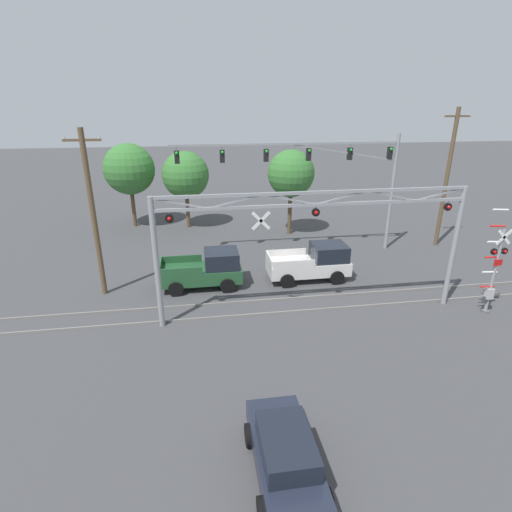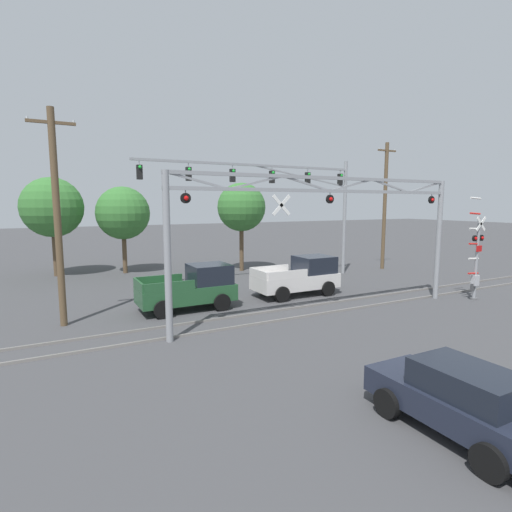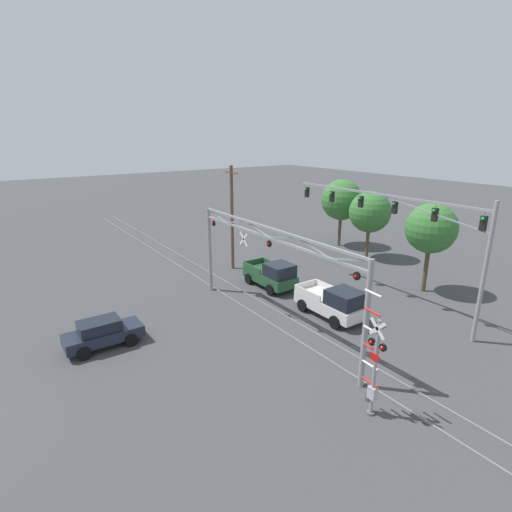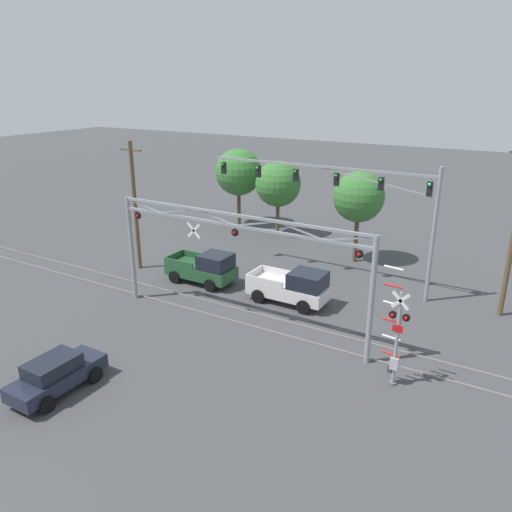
% 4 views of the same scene
% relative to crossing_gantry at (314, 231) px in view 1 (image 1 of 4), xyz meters
% --- Properties ---
extents(rail_track_near, '(80.00, 0.08, 0.10)m').
position_rel_crossing_gantry_xyz_m(rail_track_near, '(0.01, 0.28, -4.37)').
color(rail_track_near, gray).
rests_on(rail_track_near, ground_plane).
extents(rail_track_far, '(80.00, 0.08, 0.10)m').
position_rel_crossing_gantry_xyz_m(rail_track_far, '(0.01, 1.72, -4.37)').
color(rail_track_far, gray).
rests_on(rail_track_far, ground_plane).
extents(crossing_gantry, '(14.93, 0.29, 6.30)m').
position_rel_crossing_gantry_xyz_m(crossing_gantry, '(0.00, 0.00, 0.00)').
color(crossing_gantry, gray).
rests_on(crossing_gantry, ground_plane).
extents(crossing_signal_mast, '(1.27, 0.35, 5.46)m').
position_rel_crossing_gantry_xyz_m(crossing_signal_mast, '(8.88, -1.17, -2.25)').
color(crossing_signal_mast, gray).
rests_on(crossing_signal_mast, ground_plane).
extents(traffic_signal_span, '(15.17, 0.39, 8.12)m').
position_rel_crossing_gantry_xyz_m(traffic_signal_span, '(3.66, 8.56, 1.53)').
color(traffic_signal_span, gray).
rests_on(traffic_signal_span, ground_plane).
extents(pickup_truck_lead, '(4.82, 2.26, 2.14)m').
position_rel_crossing_gantry_xyz_m(pickup_truck_lead, '(1.38, 4.19, -3.37)').
color(pickup_truck_lead, silver).
rests_on(pickup_truck_lead, ground_plane).
extents(pickup_truck_following, '(4.60, 2.26, 2.14)m').
position_rel_crossing_gantry_xyz_m(pickup_truck_following, '(-5.02, 4.08, -3.37)').
color(pickup_truck_following, '#23512D').
rests_on(pickup_truck_following, ground_plane).
extents(sedan_waiting, '(1.93, 4.17, 1.61)m').
position_rel_crossing_gantry_xyz_m(sedan_waiting, '(-3.33, -8.98, -3.59)').
color(sedan_waiting, '#1E2333').
rests_on(sedan_waiting, ground_plane).
extents(utility_pole_left, '(1.80, 0.28, 8.90)m').
position_rel_crossing_gantry_xyz_m(utility_pole_left, '(-10.72, 4.04, 0.18)').
color(utility_pole_left, brown).
rests_on(utility_pole_left, ground_plane).
extents(utility_pole_right, '(1.80, 0.28, 9.73)m').
position_rel_crossing_gantry_xyz_m(utility_pole_right, '(12.25, 8.72, 0.60)').
color(utility_pole_right, brown).
rests_on(utility_pole_right, ground_plane).
extents(background_tree_beyond_span, '(3.84, 3.84, 6.35)m').
position_rel_crossing_gantry_xyz_m(background_tree_beyond_span, '(-6.11, 16.18, -0.00)').
color(background_tree_beyond_span, brown).
rests_on(background_tree_beyond_span, ground_plane).
extents(background_tree_far_left_verge, '(3.64, 3.64, 6.67)m').
position_rel_crossing_gantry_xyz_m(background_tree_far_left_verge, '(2.00, 13.10, 0.41)').
color(background_tree_far_left_verge, brown).
rests_on(background_tree_far_left_verge, ground_plane).
extents(background_tree_far_right_verge, '(4.16, 4.16, 6.94)m').
position_rel_crossing_gantry_xyz_m(background_tree_far_right_verge, '(-10.67, 17.18, 0.43)').
color(background_tree_far_right_verge, brown).
rests_on(background_tree_far_right_verge, ground_plane).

